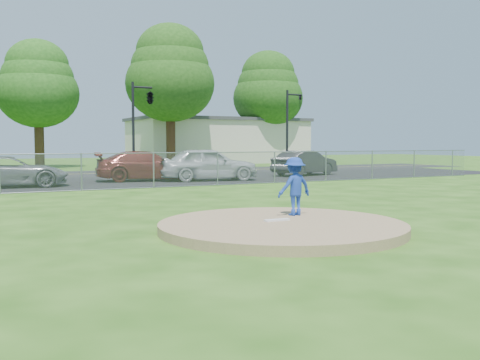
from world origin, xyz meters
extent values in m
plane|color=#255011|center=(0.00, 10.00, 0.00)|extent=(120.00, 120.00, 0.00)
cylinder|color=#927450|center=(0.00, 0.00, 0.10)|extent=(5.40, 5.40, 0.20)
cube|color=white|center=(0.00, 0.20, 0.22)|extent=(0.60, 0.15, 0.04)
cube|color=gray|center=(0.00, 12.00, 0.75)|extent=(40.00, 0.06, 1.50)
cube|color=black|center=(0.00, 16.50, 0.01)|extent=(50.00, 8.00, 0.01)
cube|color=black|center=(0.00, 24.00, 0.00)|extent=(60.00, 7.00, 0.01)
cube|color=beige|center=(16.00, 38.00, 2.00)|extent=(16.00, 9.00, 4.00)
cube|color=#3F3F42|center=(16.00, 38.00, 4.15)|extent=(16.40, 9.40, 0.30)
cylinder|color=#3A2315|center=(-1.00, 34.00, 1.92)|extent=(0.72, 0.72, 3.85)
ellipsoid|color=#1E5115|center=(-1.00, 34.00, 5.70)|extent=(6.16, 6.16, 5.24)
ellipsoid|color=#1E5115|center=(-1.00, 34.00, 6.78)|extent=(5.42, 5.42, 4.61)
ellipsoid|color=#1E5115|center=(-1.00, 34.00, 7.85)|extent=(4.68, 4.68, 3.98)
cylinder|color=#371F14|center=(9.00, 32.00, 2.27)|extent=(0.76, 0.76, 4.55)
ellipsoid|color=#1D4813|center=(9.00, 32.00, 6.73)|extent=(7.28, 7.28, 6.19)
ellipsoid|color=#1D4813|center=(9.00, 32.00, 8.01)|extent=(6.41, 6.41, 5.45)
ellipsoid|color=#1D4813|center=(9.00, 32.00, 9.28)|extent=(5.53, 5.53, 4.70)
cylinder|color=#352513|center=(20.00, 35.00, 2.10)|extent=(0.74, 0.74, 4.20)
ellipsoid|color=#1A4512|center=(20.00, 35.00, 6.22)|extent=(6.72, 6.72, 5.71)
ellipsoid|color=#1A4512|center=(20.00, 35.00, 7.39)|extent=(5.91, 5.91, 5.03)
ellipsoid|color=#1A4512|center=(20.00, 35.00, 8.57)|extent=(5.11, 5.11, 4.34)
cylinder|color=black|center=(3.00, 22.00, 2.80)|extent=(0.16, 0.16, 5.60)
cylinder|color=black|center=(3.60, 22.00, 5.30)|extent=(1.20, 0.12, 0.12)
imported|color=black|center=(4.08, 22.00, 4.80)|extent=(0.53, 2.48, 1.00)
cylinder|color=black|center=(14.00, 22.00, 2.80)|extent=(0.16, 0.16, 5.60)
cylinder|color=black|center=(14.60, 22.00, 5.30)|extent=(1.20, 0.12, 0.12)
imported|color=black|center=(15.08, 22.00, 4.80)|extent=(0.16, 0.20, 1.00)
imported|color=#1C3C9B|center=(0.85, 0.81, 0.89)|extent=(0.93, 0.58, 1.39)
imported|color=gray|center=(-4.41, 15.26, 0.68)|extent=(4.95, 2.52, 1.34)
imported|color=maroon|center=(2.07, 16.31, 0.76)|extent=(5.46, 2.98, 1.50)
imported|color=silver|center=(4.91, 15.08, 0.86)|extent=(5.25, 2.85, 1.69)
imported|color=#262629|center=(11.71, 16.38, 0.74)|extent=(4.69, 2.78, 1.46)
camera|label=1|loc=(-6.11, -9.89, 1.93)|focal=40.00mm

